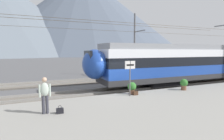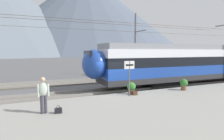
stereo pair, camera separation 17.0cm
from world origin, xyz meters
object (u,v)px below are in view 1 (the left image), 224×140
(passenger_walking, at_px, (45,93))
(handbag_beside_passenger, at_px, (60,111))
(train_near_platform, at_px, (222,61))
(potted_plant_by_shelter, at_px, (184,84))
(potted_plant_platform_edge, at_px, (132,87))
(platform_sign, at_px, (130,70))
(handbag_near_sign, at_px, (135,93))
(catenary_mast_far_side, at_px, (135,44))

(passenger_walking, distance_m, handbag_beside_passenger, 1.05)
(train_near_platform, relative_size, potted_plant_by_shelter, 36.58)
(potted_plant_platform_edge, bearing_deg, handbag_beside_passenger, -157.65)
(train_near_platform, bearing_deg, platform_sign, -166.71)
(train_near_platform, bearing_deg, potted_plant_platform_edge, -168.18)
(handbag_beside_passenger, relative_size, potted_plant_by_shelter, 0.45)
(handbag_near_sign, bearing_deg, train_near_platform, 13.39)
(catenary_mast_far_side, height_order, handbag_near_sign, catenary_mast_far_side)
(platform_sign, relative_size, handbag_beside_passenger, 6.02)
(catenary_mast_far_side, bearing_deg, potted_plant_by_shelter, -101.80)
(handbag_near_sign, bearing_deg, platform_sign, -169.16)
(potted_plant_platform_edge, bearing_deg, platform_sign, -132.95)
(handbag_near_sign, relative_size, potted_plant_platform_edge, 0.48)
(catenary_mast_far_side, relative_size, potted_plant_by_shelter, 55.82)
(train_near_platform, relative_size, potted_plant_platform_edge, 37.50)
(catenary_mast_far_side, height_order, potted_plant_platform_edge, catenary_mast_far_side)
(train_near_platform, distance_m, catenary_mast_far_side, 10.08)
(platform_sign, xyz_separation_m, handbag_beside_passenger, (-4.57, -1.61, -1.52))
(potted_plant_by_shelter, bearing_deg, passenger_walking, -171.89)
(platform_sign, bearing_deg, potted_plant_by_shelter, 0.14)
(handbag_beside_passenger, bearing_deg, potted_plant_by_shelter, 10.09)
(platform_sign, height_order, potted_plant_by_shelter, platform_sign)
(train_near_platform, distance_m, handbag_near_sign, 12.89)
(catenary_mast_far_side, relative_size, potted_plant_platform_edge, 57.21)
(handbag_near_sign, bearing_deg, potted_plant_by_shelter, -1.11)
(potted_plant_platform_edge, xyz_separation_m, potted_plant_by_shelter, (4.15, -0.42, 0.02))
(train_near_platform, height_order, handbag_near_sign, train_near_platform)
(catenary_mast_far_side, height_order, potted_plant_by_shelter, catenary_mast_far_side)
(train_near_platform, xyz_separation_m, handbag_near_sign, (-12.43, -2.96, -1.70))
(train_near_platform, height_order, catenary_mast_far_side, catenary_mast_far_side)
(passenger_walking, bearing_deg, potted_plant_platform_edge, 17.94)
(platform_sign, bearing_deg, handbag_beside_passenger, -160.57)
(passenger_walking, bearing_deg, catenary_mast_far_side, 45.49)
(potted_plant_platform_edge, bearing_deg, catenary_mast_far_side, 58.34)
(potted_plant_platform_edge, bearing_deg, handbag_near_sign, -78.62)
(handbag_beside_passenger, xyz_separation_m, potted_plant_platform_edge, (4.98, 2.05, 0.33))
(catenary_mast_far_side, height_order, handbag_beside_passenger, catenary_mast_far_side)
(platform_sign, xyz_separation_m, potted_plant_platform_edge, (0.40, 0.43, -1.19))
(catenary_mast_far_side, bearing_deg, handbag_beside_passenger, -132.46)
(handbag_near_sign, bearing_deg, handbag_beside_passenger, -161.34)
(train_near_platform, distance_m, potted_plant_platform_edge, 12.84)
(platform_sign, distance_m, passenger_walking, 5.41)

